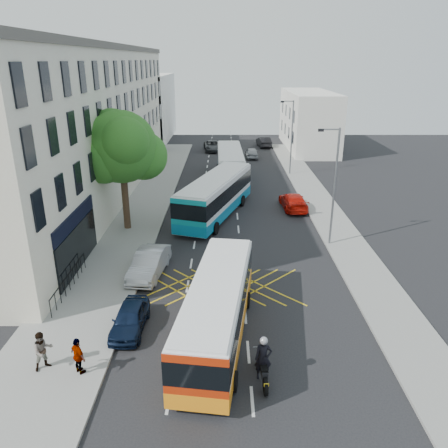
{
  "coord_description": "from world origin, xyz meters",
  "views": [
    {
      "loc": [
        -1.06,
        -16.2,
        12.23
      ],
      "look_at": [
        -1.1,
        10.35,
        2.2
      ],
      "focal_mm": 35.0,
      "sensor_mm": 36.0,
      "label": 1
    }
  ],
  "objects_px": {
    "bus_far": "(230,164)",
    "pedestrian_far": "(78,356)",
    "street_tree": "(121,148)",
    "pedestrian_near": "(43,351)",
    "parked_car_blue": "(130,318)",
    "red_hatchback": "(293,201)",
    "lamp_far": "(291,134)",
    "distant_car_grey": "(213,146)",
    "distant_car_silver": "(252,153)",
    "parked_car_silver": "(149,263)",
    "bus_near": "(217,309)",
    "motorbike": "(263,360)",
    "bus_mid": "(216,196)",
    "lamp_near": "(333,181)",
    "distant_car_dark": "(264,142)"
  },
  "relations": [
    {
      "from": "lamp_near",
      "to": "parked_car_blue",
      "type": "height_order",
      "value": "lamp_near"
    },
    {
      "from": "lamp_near",
      "to": "lamp_far",
      "type": "height_order",
      "value": "same"
    },
    {
      "from": "distant_car_grey",
      "to": "lamp_near",
      "type": "bearing_deg",
      "value": -82.01
    },
    {
      "from": "bus_far",
      "to": "pedestrian_far",
      "type": "distance_m",
      "value": 32.39
    },
    {
      "from": "lamp_near",
      "to": "distant_car_silver",
      "type": "relative_size",
      "value": 2.0
    },
    {
      "from": "bus_near",
      "to": "parked_car_blue",
      "type": "relative_size",
      "value": 2.88
    },
    {
      "from": "street_tree",
      "to": "bus_mid",
      "type": "bearing_deg",
      "value": 25.31
    },
    {
      "from": "street_tree",
      "to": "bus_far",
      "type": "relative_size",
      "value": 0.77
    },
    {
      "from": "distant_car_silver",
      "to": "lamp_far",
      "type": "bearing_deg",
      "value": 112.27
    },
    {
      "from": "lamp_near",
      "to": "bus_far",
      "type": "distance_m",
      "value": 19.56
    },
    {
      "from": "red_hatchback",
      "to": "pedestrian_near",
      "type": "xyz_separation_m",
      "value": [
        -13.45,
        -21.23,
        0.32
      ]
    },
    {
      "from": "street_tree",
      "to": "parked_car_silver",
      "type": "height_order",
      "value": "street_tree"
    },
    {
      "from": "lamp_far",
      "to": "bus_far",
      "type": "bearing_deg",
      "value": -164.5
    },
    {
      "from": "distant_car_dark",
      "to": "motorbike",
      "type": "bearing_deg",
      "value": 78.28
    },
    {
      "from": "lamp_far",
      "to": "bus_near",
      "type": "height_order",
      "value": "lamp_far"
    },
    {
      "from": "parked_car_blue",
      "to": "red_hatchback",
      "type": "xyz_separation_m",
      "value": [
        10.51,
        18.24,
        0.07
      ]
    },
    {
      "from": "distant_car_dark",
      "to": "pedestrian_near",
      "type": "height_order",
      "value": "pedestrian_near"
    },
    {
      "from": "red_hatchback",
      "to": "distant_car_grey",
      "type": "relative_size",
      "value": 0.94
    },
    {
      "from": "street_tree",
      "to": "distant_car_grey",
      "type": "height_order",
      "value": "street_tree"
    },
    {
      "from": "street_tree",
      "to": "lamp_far",
      "type": "xyz_separation_m",
      "value": [
        14.71,
        17.03,
        -1.68
      ]
    },
    {
      "from": "bus_mid",
      "to": "parked_car_silver",
      "type": "xyz_separation_m",
      "value": [
        -3.81,
        -10.69,
        -0.98
      ]
    },
    {
      "from": "street_tree",
      "to": "pedestrian_near",
      "type": "xyz_separation_m",
      "value": [
        -0.03,
        -16.24,
        -5.28
      ]
    },
    {
      "from": "distant_car_silver",
      "to": "lamp_near",
      "type": "bearing_deg",
      "value": 97.32
    },
    {
      "from": "parked_car_silver",
      "to": "distant_car_silver",
      "type": "distance_m",
      "value": 34.56
    },
    {
      "from": "bus_far",
      "to": "pedestrian_far",
      "type": "relative_size",
      "value": 7.02
    },
    {
      "from": "street_tree",
      "to": "pedestrian_near",
      "type": "height_order",
      "value": "street_tree"
    },
    {
      "from": "lamp_far",
      "to": "bus_far",
      "type": "xyz_separation_m",
      "value": [
        -6.67,
        -1.85,
        -2.93
      ]
    },
    {
      "from": "lamp_far",
      "to": "motorbike",
      "type": "bearing_deg",
      "value": -99.59
    },
    {
      "from": "bus_near",
      "to": "pedestrian_far",
      "type": "bearing_deg",
      "value": -146.58
    },
    {
      "from": "parked_car_blue",
      "to": "distant_car_silver",
      "type": "relative_size",
      "value": 0.91
    },
    {
      "from": "distant_car_silver",
      "to": "parked_car_blue",
      "type": "bearing_deg",
      "value": 78.43
    },
    {
      "from": "motorbike",
      "to": "distant_car_silver",
      "type": "distance_m",
      "value": 42.94
    },
    {
      "from": "red_hatchback",
      "to": "pedestrian_far",
      "type": "xyz_separation_m",
      "value": [
        -11.91,
        -21.52,
        0.28
      ]
    },
    {
      "from": "red_hatchback",
      "to": "distant_car_silver",
      "type": "bearing_deg",
      "value": -86.91
    },
    {
      "from": "bus_near",
      "to": "parked_car_silver",
      "type": "bearing_deg",
      "value": 131.3
    },
    {
      "from": "bus_far",
      "to": "street_tree",
      "type": "bearing_deg",
      "value": -119.19
    },
    {
      "from": "red_hatchback",
      "to": "pedestrian_far",
      "type": "bearing_deg",
      "value": 57.62
    },
    {
      "from": "street_tree",
      "to": "motorbike",
      "type": "distance_m",
      "value": 19.78
    },
    {
      "from": "parked_car_blue",
      "to": "parked_car_silver",
      "type": "bearing_deg",
      "value": 91.53
    },
    {
      "from": "red_hatchback",
      "to": "parked_car_blue",
      "type": "bearing_deg",
      "value": 56.63
    },
    {
      "from": "street_tree",
      "to": "distant_car_silver",
      "type": "xyz_separation_m",
      "value": [
        11.01,
        26.09,
        -5.61
      ]
    },
    {
      "from": "bus_mid",
      "to": "pedestrian_near",
      "type": "distance_m",
      "value": 20.57
    },
    {
      "from": "lamp_far",
      "to": "pedestrian_near",
      "type": "relative_size",
      "value": 4.66
    },
    {
      "from": "bus_mid",
      "to": "distant_car_grey",
      "type": "distance_m",
      "value": 27.73
    },
    {
      "from": "bus_far",
      "to": "distant_car_grey",
      "type": "distance_m",
      "value": 15.89
    },
    {
      "from": "parked_car_blue",
      "to": "red_hatchback",
      "type": "bearing_deg",
      "value": 61.58
    },
    {
      "from": "parked_car_silver",
      "to": "pedestrian_far",
      "type": "xyz_separation_m",
      "value": [
        -1.4,
        -9.02,
        0.21
      ]
    },
    {
      "from": "bus_far",
      "to": "parked_car_silver",
      "type": "distance_m",
      "value": 23.29
    },
    {
      "from": "motorbike",
      "to": "distant_car_grey",
      "type": "distance_m",
      "value": 47.78
    },
    {
      "from": "lamp_far",
      "to": "red_hatchback",
      "type": "distance_m",
      "value": 12.73
    }
  ]
}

